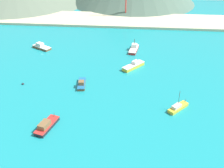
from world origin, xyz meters
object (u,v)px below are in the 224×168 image
object	(u,v)px
fishing_boat_1	(46,126)
fishing_boat_7	(178,107)
fishing_boat_0	(41,47)
buoy_1	(23,84)
fishing_boat_9	(134,49)
fishing_boat_3	(82,84)
fishing_boat_10	(134,66)

from	to	relation	value
fishing_boat_1	fishing_boat_7	distance (m)	37.38
fishing_boat_0	buoy_1	xyz separation A→B (m)	(3.44, -30.13, -0.68)
fishing_boat_9	fishing_boat_0	bearing A→B (deg)	-177.97
fishing_boat_0	fishing_boat_9	distance (m)	40.19
fishing_boat_7	buoy_1	distance (m)	51.25
fishing_boat_0	fishing_boat_3	size ratio (longest dim) A/B	1.19
fishing_boat_9	buoy_1	size ratio (longest dim) A/B	11.44
fishing_boat_10	fishing_boat_3	bearing A→B (deg)	-139.01
fishing_boat_3	fishing_boat_10	size ratio (longest dim) A/B	0.84
fishing_boat_3	fishing_boat_1	bearing A→B (deg)	-103.12
fishing_boat_7	fishing_boat_9	distance (m)	43.21
fishing_boat_3	buoy_1	world-z (taller)	fishing_boat_3
fishing_boat_1	fishing_boat_10	world-z (taller)	fishing_boat_10
fishing_boat_0	fishing_boat_7	world-z (taller)	fishing_boat_7
fishing_boat_10	fishing_boat_1	bearing A→B (deg)	-121.01
fishing_boat_3	buoy_1	xyz separation A→B (m)	(-19.98, -1.00, -0.57)
fishing_boat_9	fishing_boat_10	bearing A→B (deg)	-89.06
fishing_boat_0	fishing_boat_3	distance (m)	37.38
fishing_boat_1	fishing_boat_7	xyz separation A→B (m)	(35.53, 11.62, -0.14)
fishing_boat_3	fishing_boat_7	world-z (taller)	fishing_boat_7
fishing_boat_1	fishing_boat_7	bearing A→B (deg)	18.11
fishing_boat_1	fishing_boat_7	world-z (taller)	fishing_boat_7
fishing_boat_3	fishing_boat_10	world-z (taller)	fishing_boat_10
fishing_boat_1	buoy_1	distance (m)	25.78
fishing_boat_10	buoy_1	world-z (taller)	fishing_boat_10
fishing_boat_7	fishing_boat_3	bearing A→B (deg)	161.02
fishing_boat_1	fishing_boat_3	xyz separation A→B (m)	(5.15, 22.07, -0.14)
fishing_boat_0	fishing_boat_9	bearing A→B (deg)	2.03
buoy_1	fishing_boat_3	bearing A→B (deg)	2.88
fishing_boat_1	fishing_boat_10	distance (m)	42.99
fishing_boat_1	fishing_boat_10	xyz separation A→B (m)	(22.15, 36.84, -0.01)
fishing_boat_9	fishing_boat_7	bearing A→B (deg)	-71.59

